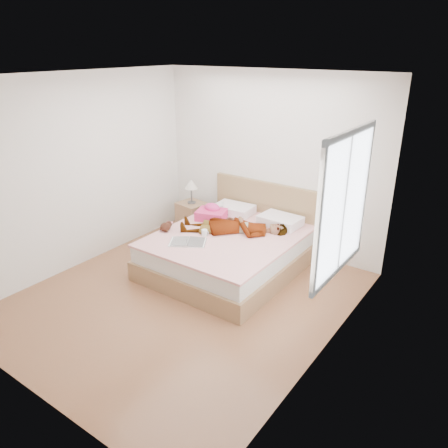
% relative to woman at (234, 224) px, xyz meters
% --- Properties ---
extents(ground, '(4.00, 4.00, 0.00)m').
position_rel_woman_xyz_m(ground, '(0.01, -1.11, -0.61)').
color(ground, '#512D19').
rests_on(ground, ground).
extents(woman, '(1.56, 1.19, 0.20)m').
position_rel_woman_xyz_m(woman, '(0.00, 0.00, 0.00)').
color(woman, white).
rests_on(woman, bed).
extents(hair, '(0.47, 0.57, 0.08)m').
position_rel_woman_xyz_m(hair, '(-0.57, 0.45, -0.06)').
color(hair, black).
rests_on(hair, bed).
extents(phone, '(0.08, 0.10, 0.05)m').
position_rel_woman_xyz_m(phone, '(-0.50, 0.40, 0.07)').
color(phone, silver).
rests_on(phone, bed).
extents(room_shell, '(4.00, 4.00, 4.00)m').
position_rel_woman_xyz_m(room_shell, '(1.78, -0.81, 0.89)').
color(room_shell, white).
rests_on(room_shell, ground).
extents(bed, '(1.80, 2.08, 1.00)m').
position_rel_woman_xyz_m(bed, '(0.01, -0.08, -0.34)').
color(bed, olive).
rests_on(bed, ground).
extents(towel, '(0.51, 0.45, 0.22)m').
position_rel_woman_xyz_m(towel, '(-0.53, 0.18, -0.01)').
color(towel, '#E33D88').
rests_on(towel, bed).
extents(magazine, '(0.56, 0.50, 0.03)m').
position_rel_woman_xyz_m(magazine, '(-0.27, -0.68, -0.09)').
color(magazine, white).
rests_on(magazine, bed).
extents(coffee_mug, '(0.11, 0.08, 0.09)m').
position_rel_woman_xyz_m(coffee_mug, '(-0.23, -0.38, -0.06)').
color(coffee_mug, white).
rests_on(coffee_mug, bed).
extents(plush_toy, '(0.17, 0.23, 0.12)m').
position_rel_woman_xyz_m(plush_toy, '(-0.77, -0.54, -0.04)').
color(plush_toy, black).
rests_on(plush_toy, bed).
extents(nightstand, '(0.48, 0.45, 0.92)m').
position_rel_woman_xyz_m(nightstand, '(-1.19, 0.52, -0.31)').
color(nightstand, brown).
rests_on(nightstand, ground).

